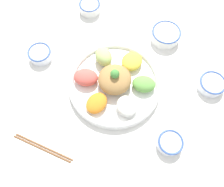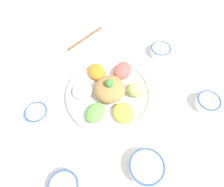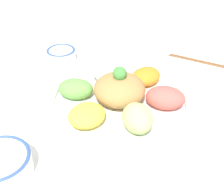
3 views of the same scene
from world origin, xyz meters
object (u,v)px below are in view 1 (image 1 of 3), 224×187
Objects in this scene: salad_platter at (114,82)px; rice_bowl_blue at (40,54)px; chopsticks_pair_near at (42,147)px; sauce_bowl_far at (212,84)px; rice_bowl_plain at (166,35)px; serving_spoon_extra at (124,26)px; sauce_bowl_red at (90,7)px; sauce_bowl_dark at (170,143)px.

salad_platter is 3.79× the size of rice_bowl_blue.
sauce_bowl_far is at bearing -136.12° from chopsticks_pair_near.
rice_bowl_plain reaches higher than serving_spoon_extra.
sauce_bowl_red is 0.66m from sauce_bowl_dark.
salad_platter is at bearing 84.27° from sauce_bowl_dark.
serving_spoon_extra is (0.57, 0.15, -0.00)m from chopsticks_pair_near.
sauce_bowl_red is (0.19, 0.34, -0.00)m from salad_platter.
chopsticks_pair_near is 0.59m from serving_spoon_extra.
salad_platter is at bearing -119.37° from sauce_bowl_red.
chopsticks_pair_near is 1.85× the size of serving_spoon_extra.
rice_bowl_plain is at bearing 41.06° from sauce_bowl_dark.
chopsticks_pair_near is (-0.32, 0.30, -0.02)m from sauce_bowl_dark.
serving_spoon_extra is (-0.08, 0.16, -0.02)m from rice_bowl_plain.
sauce_bowl_red is 0.35m from rice_bowl_plain.
sauce_bowl_red reaches higher than chopsticks_pair_near.
chopsticks_pair_near is (-0.53, -0.32, -0.02)m from sauce_bowl_red.
sauce_bowl_dark is at bearing -155.04° from chopsticks_pair_near.
sauce_bowl_dark is at bearing -86.32° from serving_spoon_extra.
sauce_bowl_far reaches higher than serving_spoon_extra.
rice_bowl_plain is (0.12, -0.33, 0.00)m from sauce_bowl_red.
sauce_bowl_far is 0.43m from serving_spoon_extra.
salad_platter is 0.35m from chopsticks_pair_near.
rice_bowl_blue is at bearing 98.44° from sauce_bowl_dark.
rice_bowl_blue is at bearing -59.32° from chopsticks_pair_near.
rice_bowl_blue is 1.07× the size of sauce_bowl_dark.
rice_bowl_blue is at bearing 123.13° from sauce_bowl_far.
sauce_bowl_red is 0.93× the size of sauce_bowl_far.
salad_platter is 0.32m from rice_bowl_blue.
sauce_bowl_red is at bearing 136.97° from serving_spoon_extra.
sauce_bowl_dark is at bearing -81.56° from rice_bowl_blue.
chopsticks_pair_near is (-0.34, 0.01, -0.02)m from salad_platter.
sauce_bowl_red is 1.06× the size of sauce_bowl_dark.
rice_bowl_blue is 0.68m from sauce_bowl_far.
sauce_bowl_dark reaches higher than serving_spoon_extra.
rice_bowl_blue is 0.52m from rice_bowl_plain.
serving_spoon_extra is (0.35, -0.14, -0.02)m from rice_bowl_blue.
sauce_bowl_red is at bearing -79.96° from chopsticks_pair_near.
salad_platter reaches higher than sauce_bowl_far.
sauce_bowl_red reaches higher than rice_bowl_blue.
rice_bowl_blue is 0.37m from serving_spoon_extra.
rice_bowl_blue reaches higher than serving_spoon_extra.
salad_platter reaches higher than chopsticks_pair_near.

